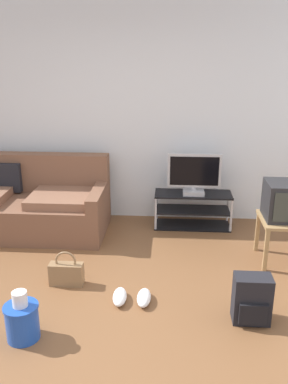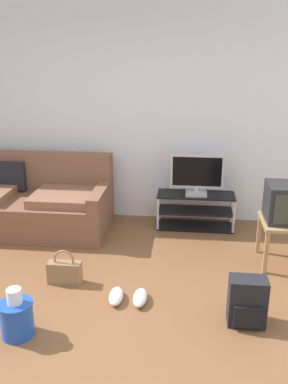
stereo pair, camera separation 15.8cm
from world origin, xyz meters
The scene contains 10 objects.
ground_plane centered at (0.00, 0.00, -0.01)m, with size 9.00×9.80×0.02m, color brown.
wall_back centered at (0.00, 2.45, 1.35)m, with size 9.00×0.10×2.70m, color silver.
couch centered at (-1.21, 1.87, 0.32)m, with size 2.04×0.92×0.90m.
tv_stand centered at (0.88, 2.11, 0.22)m, with size 0.95×0.36×0.44m.
flat_tv centered at (0.88, 2.09, 0.69)m, with size 0.65×0.22×0.51m.
side_table centered at (1.79, 1.26, 0.40)m, with size 0.51×0.51×0.48m.
backpack centered at (1.27, 0.19, 0.20)m, with size 0.30×0.26×0.41m.
handbag centered at (-0.37, 0.64, 0.12)m, with size 0.32×0.12×0.34m.
cleaning_bucket centered at (-0.51, -0.15, 0.17)m, with size 0.27×0.27×0.41m.
sneakers_pair centered at (0.28, 0.39, 0.04)m, with size 0.35×0.28×0.09m.
Camera 2 is at (0.76, -2.73, 2.11)m, focal length 38.64 mm.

